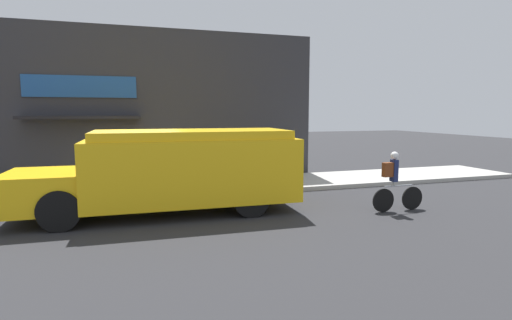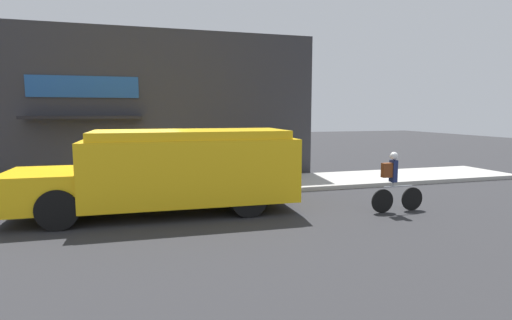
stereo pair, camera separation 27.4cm
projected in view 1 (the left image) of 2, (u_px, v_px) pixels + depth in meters
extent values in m
plane|color=#2B2B2D|center=(135.00, 203.00, 11.15)|extent=(70.00, 70.00, 0.00)
cube|color=#ADAAA3|center=(134.00, 191.00, 12.42)|extent=(28.00, 2.71, 0.14)
cube|color=#2D2D33|center=(130.00, 107.00, 13.79)|extent=(13.45, 0.18, 5.42)
cube|color=#1E4C93|center=(81.00, 86.00, 13.14)|extent=(3.50, 0.05, 0.71)
cube|color=black|center=(81.00, 117.00, 12.87)|extent=(3.68, 0.87, 0.10)
cube|color=yellow|center=(193.00, 169.00, 10.05)|extent=(5.18, 2.29, 1.55)
cube|color=yellow|center=(44.00, 190.00, 9.16)|extent=(1.73, 2.02, 0.85)
cube|color=yellow|center=(192.00, 134.00, 9.95)|extent=(4.76, 2.10, 0.21)
cube|color=black|center=(6.00, 206.00, 8.97)|extent=(0.18, 2.11, 0.24)
cube|color=red|center=(135.00, 162.00, 10.92)|extent=(0.04, 0.44, 0.44)
cylinder|color=black|center=(73.00, 194.00, 10.19)|extent=(0.90, 0.28, 0.89)
cylinder|color=black|center=(59.00, 211.00, 8.44)|extent=(0.90, 0.28, 0.89)
cylinder|color=black|center=(234.00, 185.00, 11.35)|extent=(0.90, 0.28, 0.89)
cylinder|color=black|center=(251.00, 199.00, 9.61)|extent=(0.90, 0.28, 0.89)
cylinder|color=black|center=(412.00, 198.00, 10.34)|extent=(0.61, 0.04, 0.61)
cylinder|color=black|center=(383.00, 200.00, 10.07)|extent=(0.61, 0.04, 0.61)
cylinder|color=#999EA3|center=(398.00, 186.00, 10.17)|extent=(0.83, 0.04, 0.04)
cylinder|color=#999EA3|center=(393.00, 184.00, 10.11)|extent=(0.04, 0.04, 0.12)
cube|color=navy|center=(394.00, 171.00, 10.07)|extent=(0.12, 0.20, 0.55)
sphere|color=white|center=(395.00, 156.00, 10.02)|extent=(0.20, 0.20, 0.20)
cube|color=brown|center=(388.00, 170.00, 10.01)|extent=(0.26, 0.14, 0.36)
cylinder|color=#38383D|center=(239.00, 171.00, 13.28)|extent=(0.48, 0.48, 0.82)
cylinder|color=black|center=(239.00, 159.00, 13.22)|extent=(0.49, 0.49, 0.04)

